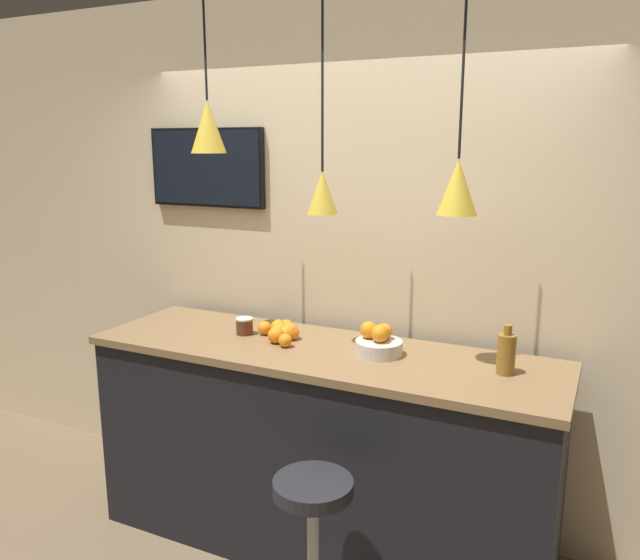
{
  "coord_description": "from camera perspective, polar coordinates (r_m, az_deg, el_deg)",
  "views": [
    {
      "loc": [
        1.28,
        -2.01,
        2.09
      ],
      "look_at": [
        0.0,
        0.65,
        1.44
      ],
      "focal_mm": 35.0,
      "sensor_mm": 36.0,
      "label": 1
    }
  ],
  "objects": [
    {
      "name": "pendant_lamp_middle",
      "position": [
        2.98,
        0.21,
        8.21
      ],
      "size": [
        0.15,
        0.15,
        1.05
      ],
      "color": "black"
    },
    {
      "name": "orange_pile",
      "position": [
        3.26,
        -3.48,
        -4.74
      ],
      "size": [
        0.27,
        0.27,
        0.09
      ],
      "color": "orange",
      "rests_on": "service_counter"
    },
    {
      "name": "back_wall",
      "position": [
        3.43,
        3.34,
        1.71
      ],
      "size": [
        8.0,
        0.06,
        2.9
      ],
      "color": "beige",
      "rests_on": "ground_plane"
    },
    {
      "name": "fruit_bowl",
      "position": [
        3.03,
        5.37,
        -5.62
      ],
      "size": [
        0.23,
        0.23,
        0.15
      ],
      "color": "beige",
      "rests_on": "service_counter"
    },
    {
      "name": "bar_stool",
      "position": [
        2.79,
        -0.63,
        -22.29
      ],
      "size": [
        0.37,
        0.37,
        0.75
      ],
      "color": "#B7B7BC",
      "rests_on": "ground_plane"
    },
    {
      "name": "spread_jar",
      "position": [
        3.36,
        -6.92,
        -4.2
      ],
      "size": [
        0.09,
        0.09,
        0.09
      ],
      "color": "#562D19",
      "rests_on": "service_counter"
    },
    {
      "name": "juice_bottle",
      "position": [
        2.88,
        16.67,
        -6.43
      ],
      "size": [
        0.08,
        0.08,
        0.23
      ],
      "color": "olive",
      "rests_on": "service_counter"
    },
    {
      "name": "mounted_tv",
      "position": [
        3.79,
        -10.34,
        10.07
      ],
      "size": [
        0.77,
        0.04,
        0.46
      ],
      "color": "black"
    },
    {
      "name": "pendant_lamp_left",
      "position": [
        3.3,
        -10.21,
        13.64
      ],
      "size": [
        0.18,
        0.18,
        0.77
      ],
      "color": "black"
    },
    {
      "name": "pendant_lamp_right",
      "position": [
        2.77,
        12.47,
        8.43
      ],
      "size": [
        0.17,
        0.17,
        1.02
      ],
      "color": "black"
    },
    {
      "name": "service_counter",
      "position": [
        3.33,
        0.0,
        -15.16
      ],
      "size": [
        2.38,
        0.7,
        1.09
      ],
      "color": "black",
      "rests_on": "ground_plane"
    }
  ]
}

